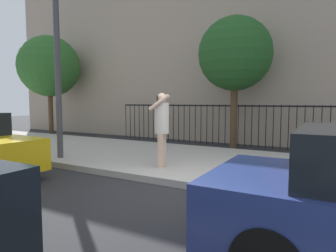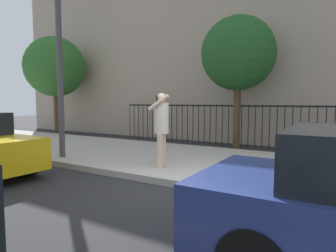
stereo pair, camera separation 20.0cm
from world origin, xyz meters
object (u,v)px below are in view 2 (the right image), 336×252
(street_tree_near, at_px, (238,54))
(street_tree_mid, at_px, (55,67))
(pedestrian_on_phone, at_px, (162,124))
(traffic_light, at_px, (23,32))

(street_tree_near, xyz_separation_m, street_tree_mid, (-9.32, -0.45, 0.07))
(street_tree_near, distance_m, street_tree_mid, 9.33)
(street_tree_near, bearing_deg, street_tree_mid, -177.26)
(pedestrian_on_phone, xyz_separation_m, traffic_light, (-3.06, -1.48, 2.21))
(traffic_light, bearing_deg, pedestrian_on_phone, 25.76)
(street_tree_near, height_order, street_tree_mid, street_tree_mid)
(traffic_light, bearing_deg, street_tree_mid, 137.10)
(pedestrian_on_phone, height_order, street_tree_near, street_tree_near)
(traffic_light, xyz_separation_m, street_tree_mid, (-5.82, 5.41, 0.07))
(traffic_light, distance_m, street_tree_near, 6.82)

